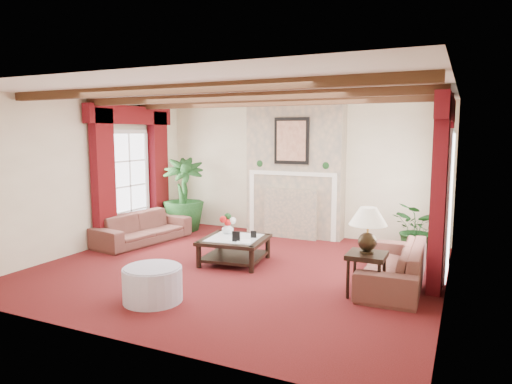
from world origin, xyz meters
The scene contains 23 objects.
floor centered at (0.00, 0.00, 0.00)m, with size 6.00×6.00×0.00m, color #3E0D0B.
ceiling centered at (0.00, 0.00, 2.70)m, with size 6.00×6.00×0.00m, color white.
back_wall centered at (0.00, 2.75, 1.35)m, with size 6.00×0.02×2.70m, color beige.
left_wall centered at (-3.00, 0.00, 1.35)m, with size 0.02×5.50×2.70m, color beige.
right_wall centered at (3.00, 0.00, 1.35)m, with size 0.02×5.50×2.70m, color beige.
ceiling_beams centered at (0.00, 0.00, 2.64)m, with size 6.00×3.00×0.12m, color #3B2212, non-canonical shape.
fireplace centered at (0.00, 2.55, 2.70)m, with size 2.00×0.52×2.70m, color tan, non-canonical shape.
french_door_left centered at (-2.97, 1.00, 2.13)m, with size 0.10×1.10×2.16m, color white, non-canonical shape.
french_door_right centered at (2.97, 1.00, 2.13)m, with size 0.10×1.10×2.16m, color white, non-canonical shape.
curtains_left centered at (-2.86, 1.00, 2.55)m, with size 0.20×2.40×2.55m, color #530B0B, non-canonical shape.
curtains_right centered at (2.86, 1.00, 2.55)m, with size 0.20×2.40×2.55m, color #530B0B, non-canonical shape.
sofa_left centered at (-2.45, 0.73, 0.38)m, with size 0.88×2.02×0.76m, color #360E1C.
sofa_right centered at (2.32, 0.22, 0.39)m, with size 0.64×1.99×0.77m, color #360E1C.
potted_palm centered at (-2.35, 2.00, 0.44)m, with size 1.60×1.80×0.88m, color black.
small_plant centered at (2.47, 1.97, 0.36)m, with size 1.23×1.22×0.72m, color black.
coffee_table centered at (-0.19, 0.25, 0.20)m, with size 1.00×1.00×0.41m, color black, non-canonical shape.
side_table centered at (2.07, -0.39, 0.28)m, with size 0.48×0.48×0.57m, color black, non-canonical shape.
ottoman centered at (-0.33, -1.71, 0.22)m, with size 0.74×0.74×0.43m, color #AFA8BE.
table_lamp centered at (2.07, -0.39, 0.88)m, with size 0.48×0.48×0.62m, color black, non-canonical shape.
flower_vase centered at (-0.43, 0.47, 0.51)m, with size 0.26×0.27×0.20m, color silver.
book centered at (-0.01, -0.01, 0.56)m, with size 0.21×0.11×0.30m, color black.
photo_frame_a centered at (-0.04, 0.02, 0.49)m, with size 0.13×0.02×0.17m, color black, non-canonical shape.
photo_frame_b centered at (0.10, 0.36, 0.47)m, with size 0.10×0.02×0.12m, color black, non-canonical shape.
Camera 1 is at (3.18, -6.17, 2.11)m, focal length 32.00 mm.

